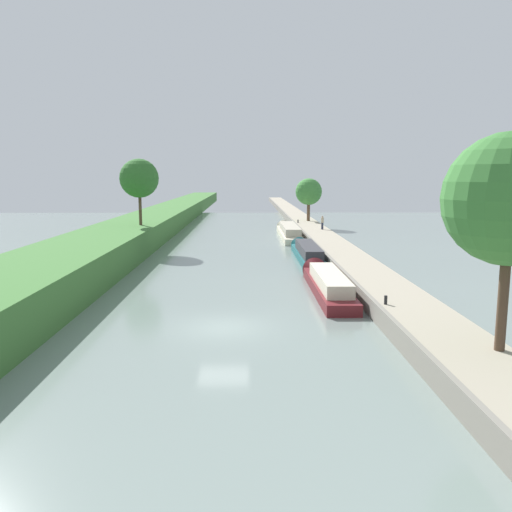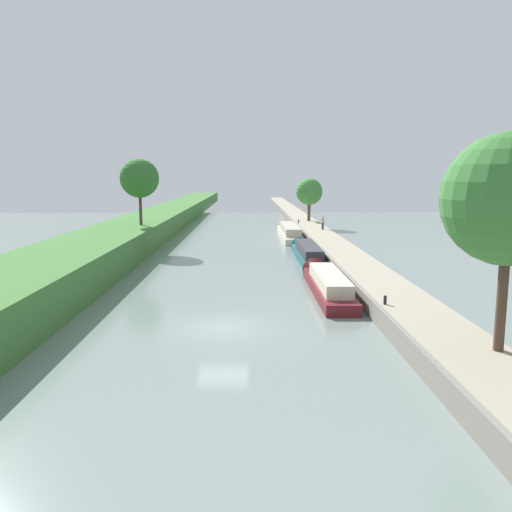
# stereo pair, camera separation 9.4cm
# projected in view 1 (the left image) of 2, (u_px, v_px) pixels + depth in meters

# --- Properties ---
(ground_plane) EXTENTS (160.00, 160.00, 0.00)m
(ground_plane) POSITION_uv_depth(u_px,v_px,m) (223.00, 328.00, 25.39)
(ground_plane) COLOR slate
(right_towpath) EXTENTS (3.32, 260.00, 0.96)m
(right_towpath) POSITION_uv_depth(u_px,v_px,m) (417.00, 317.00, 25.48)
(right_towpath) COLOR #9E937F
(right_towpath) RESTS_ON ground_plane
(stone_quay) EXTENTS (0.25, 260.00, 1.01)m
(stone_quay) POSITION_uv_depth(u_px,v_px,m) (381.00, 317.00, 25.44)
(stone_quay) COLOR gray
(stone_quay) RESTS_ON ground_plane
(narrowboat_maroon) EXTENTS (1.91, 12.45, 2.02)m
(narrowboat_maroon) POSITION_uv_depth(u_px,v_px,m) (327.00, 283.00, 33.23)
(narrowboat_maroon) COLOR maroon
(narrowboat_maroon) RESTS_ON ground_plane
(narrowboat_teal) EXTENTS (1.84, 13.63, 2.02)m
(narrowboat_teal) POSITION_uv_depth(u_px,v_px,m) (307.00, 252.00, 46.36)
(narrowboat_teal) COLOR #195B60
(narrowboat_teal) RESTS_ON ground_plane
(narrowboat_cream) EXTENTS (2.13, 16.93, 2.23)m
(narrowboat_cream) POSITION_uv_depth(u_px,v_px,m) (289.00, 231.00, 63.21)
(narrowboat_cream) COLOR beige
(narrowboat_cream) RESTS_ON ground_plane
(tree_rightbank_near) EXTENTS (4.81, 4.81, 8.02)m
(tree_rightbank_near) POSITION_uv_depth(u_px,v_px,m) (511.00, 200.00, 18.40)
(tree_rightbank_near) COLOR #4C3828
(tree_rightbank_near) RESTS_ON right_towpath
(tree_rightbank_midnear) EXTENTS (3.79, 3.79, 6.07)m
(tree_rightbank_midnear) POSITION_uv_depth(u_px,v_px,m) (309.00, 192.00, 73.72)
(tree_rightbank_midnear) COLOR brown
(tree_rightbank_midnear) RESTS_ON right_towpath
(tree_leftbank_downstream) EXTENTS (3.88, 3.88, 6.63)m
(tree_leftbank_downstream) POSITION_uv_depth(u_px,v_px,m) (139.00, 178.00, 51.44)
(tree_leftbank_downstream) COLOR #4C3828
(tree_leftbank_downstream) RESTS_ON left_grassy_bank
(person_walking) EXTENTS (0.34, 0.34, 1.66)m
(person_walking) POSITION_uv_depth(u_px,v_px,m) (322.00, 222.00, 62.33)
(person_walking) COLOR #282D42
(person_walking) RESTS_ON right_towpath
(mooring_bollard_near) EXTENTS (0.16, 0.16, 0.45)m
(mooring_bollard_near) POSITION_uv_depth(u_px,v_px,m) (386.00, 300.00, 26.08)
(mooring_bollard_near) COLOR black
(mooring_bollard_near) RESTS_ON right_towpath
(mooring_bollard_far) EXTENTS (0.16, 0.16, 0.45)m
(mooring_bollard_far) POSITION_uv_depth(u_px,v_px,m) (298.00, 221.00, 71.03)
(mooring_bollard_far) COLOR black
(mooring_bollard_far) RESTS_ON right_towpath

